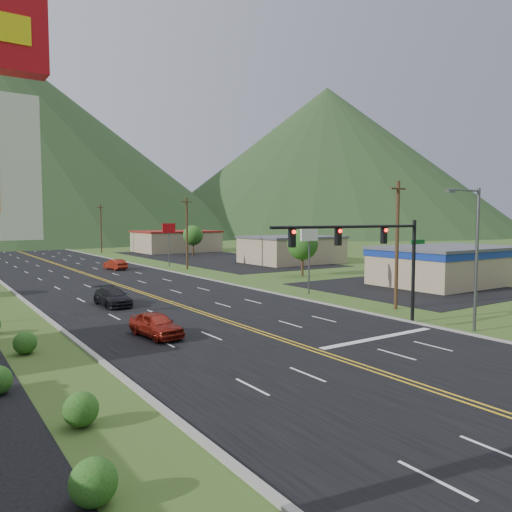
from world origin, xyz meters
TOP-DOWN VIEW (x-y plane):
  - traffic_signal at (6.48, 14.00)m, footprint 13.10×0.43m
  - streetlight_east at (11.18, 10.00)m, footprint 3.28×0.25m
  - building_east_near at (30.00, 25.00)m, footprint 15.40×10.40m
  - building_east_mid at (32.00, 55.00)m, footprint 14.40×11.40m
  - building_east_far at (28.00, 90.00)m, footprint 16.40×12.40m
  - pole_sign_east_a at (13.00, 28.00)m, footprint 2.00×0.18m
  - pole_sign_east_b at (13.00, 60.00)m, footprint 2.00×0.18m
  - tree_east_a at (22.00, 40.00)m, footprint 3.84×3.84m
  - tree_east_b at (26.00, 78.00)m, footprint 3.84×3.84m
  - utility_pole_a at (13.50, 18.00)m, footprint 1.60×0.28m
  - utility_pole_b at (13.50, 55.00)m, footprint 1.60×0.28m
  - utility_pole_c at (13.50, 95.00)m, footprint 1.60×0.28m
  - utility_pole_d at (13.50, 135.00)m, footprint 1.60×0.28m
  - mountain_ne at (147.84, 176.19)m, footprint 180.00×180.00m
  - car_red_near at (-5.85, 19.65)m, footprint 2.24×4.50m
  - car_dark_mid at (-4.61, 31.66)m, footprint 2.07×4.99m
  - car_red_far at (4.90, 59.94)m, footprint 2.19×4.60m

SIDE VIEW (x-z plane):
  - car_dark_mid at x=-4.61m, z-range 0.00..1.44m
  - car_red_far at x=4.90m, z-range 0.00..1.45m
  - car_red_near at x=-5.85m, z-range 0.00..1.47m
  - building_east_mid at x=32.00m, z-range 0.01..4.31m
  - building_east_far at x=28.00m, z-range 0.01..4.51m
  - building_east_near at x=30.00m, z-range 0.22..4.32m
  - tree_east_a at x=22.00m, z-range 0.98..6.80m
  - tree_east_b at x=26.00m, z-range 0.98..6.80m
  - pole_sign_east_a at x=13.00m, z-range 1.85..8.25m
  - pole_sign_east_b at x=13.00m, z-range 1.85..8.25m
  - utility_pole_a at x=13.50m, z-range 0.13..10.13m
  - utility_pole_b at x=13.50m, z-range 0.13..10.13m
  - utility_pole_c at x=13.50m, z-range 0.13..10.13m
  - utility_pole_d at x=13.50m, z-range 0.13..10.13m
  - streetlight_east at x=11.18m, z-range 0.68..9.68m
  - traffic_signal at x=6.48m, z-range 1.83..8.83m
  - mountain_ne at x=147.84m, z-range 0.00..70.00m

